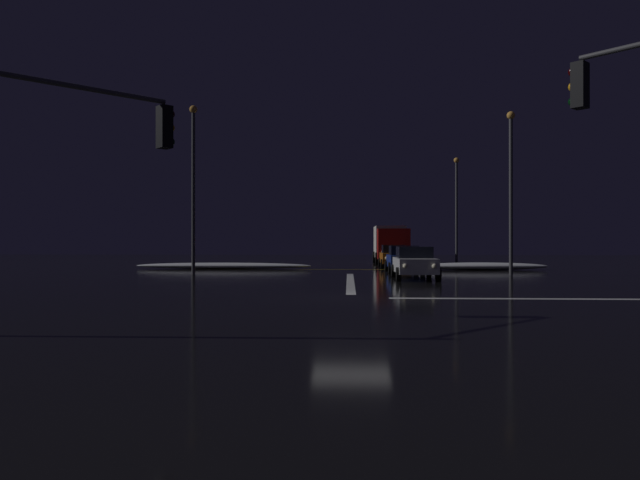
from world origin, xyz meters
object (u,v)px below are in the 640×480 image
sedan_white (414,262)px  box_truck (390,243)px  traffic_signal_sw (56,146)px  streetlamp_right_far (456,202)px  sedan_blue (404,259)px  streetlamp_right_near (511,180)px  sedan_orange (394,256)px  streetlamp_left_near (193,177)px

sedan_white → box_truck: 19.71m
sedan_white → traffic_signal_sw: 19.02m
streetlamp_right_far → sedan_blue: bearing=-112.4°
box_truck → traffic_signal_sw: bearing=-105.3°
streetlamp_right_far → streetlamp_right_near: size_ratio=0.97×
sedan_orange → traffic_signal_sw: bearing=-108.5°
box_truck → streetlamp_right_near: (5.33, -16.21, 3.40)m
streetlamp_right_far → streetlamp_left_near: streetlamp_left_near is taller
box_truck → streetlamp_left_near: streetlamp_left_near is taller
sedan_white → streetlamp_left_near: size_ratio=0.46×
sedan_white → streetlamp_left_near: 13.10m
sedan_white → traffic_signal_sw: bearing=-120.7°
box_truck → traffic_signal_sw: size_ratio=1.48×
sedan_white → streetlamp_left_near: streetlamp_left_near is taller
sedan_white → box_truck: box_truck is taller
sedan_orange → streetlamp_right_near: 11.29m
sedan_white → streetlamp_left_near: bearing=163.5°
sedan_orange → streetlamp_left_near: streetlamp_left_near is taller
sedan_blue → streetlamp_right_near: streetlamp_right_near is taller
streetlamp_left_near → streetlamp_right_near: streetlamp_left_near is taller
sedan_blue → sedan_orange: same height
sedan_orange → streetlamp_right_far: size_ratio=0.50×
sedan_white → sedan_orange: 12.29m
streetlamp_left_near → sedan_blue: bearing=12.7°
sedan_orange → streetlamp_left_near: 15.37m
streetlamp_right_near → sedan_orange: bearing=122.4°
streetlamp_left_near → streetlamp_right_far: bearing=42.7°
traffic_signal_sw → streetlamp_right_near: bearing=52.4°
sedan_white → box_truck: size_ratio=0.52×
sedan_orange → streetlamp_right_far: bearing=52.1°
box_truck → streetlamp_right_far: 6.27m
streetlamp_right_far → streetlamp_right_near: bearing=-90.0°
traffic_signal_sw → streetlamp_right_far: (15.12, 35.62, 1.09)m
sedan_white → sedan_orange: bearing=90.2°
sedan_blue → streetlamp_right_far: bearing=67.6°
streetlamp_right_far → streetlamp_left_near: bearing=-137.3°
sedan_white → streetlamp_right_near: streetlamp_right_near is taller
sedan_white → streetlamp_right_near: size_ratio=0.49×
sedan_white → traffic_signal_sw: size_ratio=0.78×
sedan_white → streetlamp_right_near: 7.84m
sedan_blue → sedan_orange: size_ratio=1.00×
sedan_white → streetlamp_right_far: streetlamp_right_far is taller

